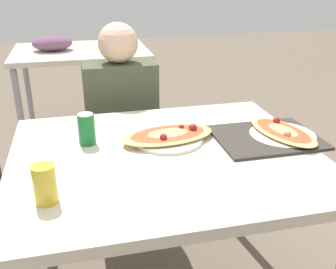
% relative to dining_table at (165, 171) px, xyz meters
% --- Properties ---
extents(dining_table, '(1.15, 0.96, 0.78)m').
position_rel_dining_table_xyz_m(dining_table, '(0.00, 0.00, 0.00)').
color(dining_table, beige).
rests_on(dining_table, ground_plane).
extents(chair_far_seated, '(0.40, 0.40, 0.92)m').
position_rel_dining_table_xyz_m(chair_far_seated, '(-0.08, 0.81, -0.18)').
color(chair_far_seated, '#4C4C4C').
rests_on(chair_far_seated, ground_plane).
extents(person_seated, '(0.38, 0.23, 1.17)m').
position_rel_dining_table_xyz_m(person_seated, '(-0.08, 0.70, -0.01)').
color(person_seated, '#2D2D38').
rests_on(person_seated, ground_plane).
extents(pizza_main, '(0.40, 0.28, 0.06)m').
position_rel_dining_table_xyz_m(pizza_main, '(0.04, 0.11, 0.09)').
color(pizza_main, white).
rests_on(pizza_main, dining_table).
extents(soda_can, '(0.07, 0.07, 0.12)m').
position_rel_dining_table_xyz_m(soda_can, '(-0.28, 0.15, 0.14)').
color(soda_can, '#197233').
rests_on(soda_can, dining_table).
extents(drink_glass, '(0.07, 0.07, 0.12)m').
position_rel_dining_table_xyz_m(drink_glass, '(-0.42, -0.24, 0.14)').
color(drink_glass, gold).
rests_on(drink_glass, dining_table).
extents(serving_tray, '(0.41, 0.33, 0.01)m').
position_rel_dining_table_xyz_m(serving_tray, '(0.43, 0.03, 0.08)').
color(serving_tray, '#332D28').
rests_on(serving_tray, dining_table).
extents(pizza_second, '(0.27, 0.37, 0.05)m').
position_rel_dining_table_xyz_m(pizza_second, '(0.50, 0.03, 0.09)').
color(pizza_second, white).
rests_on(pizza_second, dining_table).
extents(background_table, '(1.10, 0.80, 0.90)m').
position_rel_dining_table_xyz_m(background_table, '(-0.29, 2.07, 0.01)').
color(background_table, beige).
rests_on(background_table, ground_plane).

